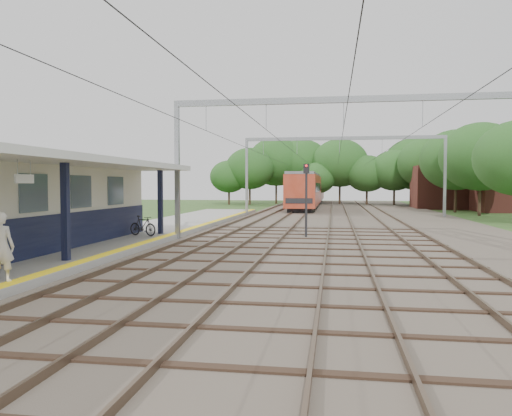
# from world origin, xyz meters

# --- Properties ---
(ground) EXTENTS (160.00, 160.00, 0.00)m
(ground) POSITION_xyz_m (0.00, 0.00, 0.00)
(ground) COLOR #2D4C1E
(ground) RESTS_ON ground
(ballast_bed) EXTENTS (18.00, 90.00, 0.10)m
(ballast_bed) POSITION_xyz_m (4.00, 30.00, 0.05)
(ballast_bed) COLOR #473D33
(ballast_bed) RESTS_ON ground
(platform) EXTENTS (5.00, 52.00, 0.35)m
(platform) POSITION_xyz_m (-7.50, 14.00, 0.17)
(platform) COLOR gray
(platform) RESTS_ON ground
(yellow_stripe) EXTENTS (0.45, 52.00, 0.01)m
(yellow_stripe) POSITION_xyz_m (-5.25, 14.00, 0.35)
(yellow_stripe) COLOR yellow
(yellow_stripe) RESTS_ON platform
(station_building) EXTENTS (3.41, 18.00, 3.40)m
(station_building) POSITION_xyz_m (-8.88, 7.00, 2.04)
(station_building) COLOR beige
(station_building) RESTS_ON platform
(canopy) EXTENTS (6.40, 20.00, 3.44)m
(canopy) POSITION_xyz_m (-7.77, 6.00, 3.64)
(canopy) COLOR #101433
(canopy) RESTS_ON platform
(rail_tracks) EXTENTS (11.80, 88.00, 0.15)m
(rail_tracks) POSITION_xyz_m (1.50, 30.00, 0.18)
(rail_tracks) COLOR brown
(rail_tracks) RESTS_ON ballast_bed
(catenary_system) EXTENTS (17.22, 88.00, 7.00)m
(catenary_system) POSITION_xyz_m (3.39, 25.28, 5.51)
(catenary_system) COLOR gray
(catenary_system) RESTS_ON ground
(tree_band) EXTENTS (31.72, 30.88, 8.82)m
(tree_band) POSITION_xyz_m (3.84, 57.12, 4.92)
(tree_band) COLOR #382619
(tree_band) RESTS_ON ground
(house_far) EXTENTS (8.00, 6.12, 8.66)m
(house_far) POSITION_xyz_m (16.00, 52.00, 3.23)
(house_far) COLOR brown
(house_far) RESTS_ON ground
(person) EXTENTS (0.71, 0.52, 1.79)m
(person) POSITION_xyz_m (-5.60, 2.39, 1.25)
(person) COLOR white
(person) RESTS_ON platform
(bicycle) EXTENTS (1.68, 1.02, 0.98)m
(bicycle) POSITION_xyz_m (-6.37, 13.78, 0.84)
(bicycle) COLOR black
(bicycle) RESTS_ON platform
(train) EXTENTS (3.04, 37.88, 3.99)m
(train) POSITION_xyz_m (-0.50, 56.73, 2.22)
(train) COLOR black
(train) RESTS_ON ballast_bed
(signal_post) EXTENTS (0.31, 0.29, 3.90)m
(signal_post) POSITION_xyz_m (1.35, 16.87, 2.36)
(signal_post) COLOR black
(signal_post) RESTS_ON ground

